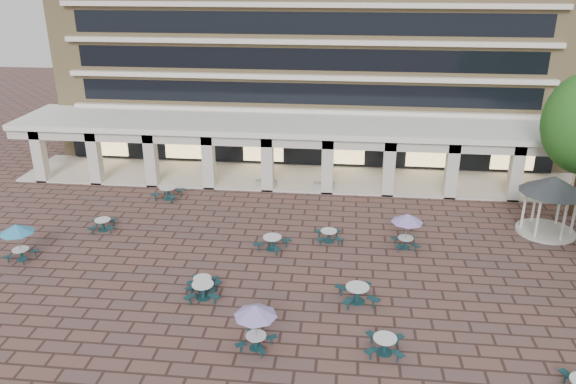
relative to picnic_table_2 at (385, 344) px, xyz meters
name	(u,v)px	position (x,y,z in m)	size (l,w,h in m)	color
ground	(275,281)	(-5.26, 5.13, -0.44)	(120.00, 120.00, 0.00)	brown
retail_arcade	(300,141)	(-5.26, 19.93, 2.56)	(42.00, 6.60, 4.40)	white
picnic_table_2	(385,344)	(0.00, 0.00, 0.00)	(1.74, 1.74, 0.74)	#13363B
picnic_table_3	(357,293)	(-1.11, 3.70, 0.06)	(2.20, 2.20, 0.84)	#13363B
picnic_table_4	(17,230)	(-19.26, 5.88, 1.35)	(1.83, 1.83, 2.11)	#13363B
picnic_table_5	(203,283)	(-8.68, 3.94, -0.04)	(1.53, 1.53, 0.68)	#13363B
picnic_table_6	(255,312)	(-5.32, -0.30, 1.34)	(1.82, 1.82, 2.10)	#13363B
picnic_table_8	(103,224)	(-16.36, 9.90, -0.02)	(1.81, 1.81, 0.71)	#13363B
picnic_table_9	(203,289)	(-8.48, 3.23, 0.03)	(1.95, 1.95, 0.79)	#13363B
picnic_table_10	(272,242)	(-5.83, 8.56, 0.03)	(2.15, 2.15, 0.79)	#13363B
picnic_table_11	(407,219)	(1.65, 9.54, 1.34)	(1.82, 1.82, 2.10)	#13363B
picnic_table_12	(168,192)	(-13.94, 15.13, 0.07)	(2.17, 2.17, 0.86)	#13363B
picnic_table_13	(329,235)	(-2.71, 9.87, -0.02)	(1.74, 1.74, 0.71)	#13363B
gazebo	(553,191)	(10.21, 12.48, 2.24)	(3.82, 3.82, 3.56)	beige
planter_left	(266,180)	(-7.57, 18.03, 0.12)	(1.50, 0.77, 1.33)	gray
planter_right	(324,184)	(-3.38, 18.03, -0.03)	(1.50, 0.65, 1.14)	gray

